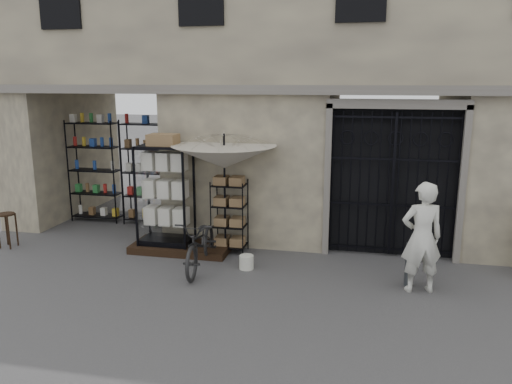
% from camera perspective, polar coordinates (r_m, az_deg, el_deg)
% --- Properties ---
extents(ground, '(80.00, 80.00, 0.00)m').
position_cam_1_polar(ground, '(8.46, 3.38, -11.27)').
color(ground, '#242427').
rests_on(ground, ground).
extents(main_building, '(14.00, 4.00, 9.00)m').
position_cam_1_polar(main_building, '(11.76, 6.80, 17.80)').
color(main_building, tan).
rests_on(main_building, ground).
extents(shop_recess, '(3.00, 1.70, 3.00)m').
position_cam_1_polar(shop_recess, '(12.03, -16.07, 2.94)').
color(shop_recess, black).
rests_on(shop_recess, ground).
extents(shop_shelving, '(2.70, 0.50, 2.50)m').
position_cam_1_polar(shop_shelving, '(12.53, -15.13, 2.21)').
color(shop_shelving, black).
rests_on(shop_shelving, ground).
extents(iron_gate, '(2.50, 0.21, 3.00)m').
position_cam_1_polar(iron_gate, '(10.14, 15.32, 1.23)').
color(iron_gate, black).
rests_on(iron_gate, ground).
extents(step_platform, '(2.00, 0.90, 0.15)m').
position_cam_1_polar(step_platform, '(10.41, -8.52, -6.27)').
color(step_platform, black).
rests_on(step_platform, ground).
extents(display_cabinet, '(1.17, 0.97, 2.19)m').
position_cam_1_polar(display_cabinet, '(10.24, -10.34, -0.94)').
color(display_cabinet, black).
rests_on(display_cabinet, step_platform).
extents(wire_rack, '(0.69, 0.52, 1.49)m').
position_cam_1_polar(wire_rack, '(10.07, -3.04, -2.92)').
color(wire_rack, black).
rests_on(wire_rack, ground).
extents(market_umbrella, '(2.18, 2.21, 2.91)m').
position_cam_1_polar(market_umbrella, '(9.71, -3.66, 4.74)').
color(market_umbrella, black).
rests_on(market_umbrella, ground).
extents(white_bucket, '(0.30, 0.30, 0.26)m').
position_cam_1_polar(white_bucket, '(9.35, -1.10, -8.02)').
color(white_bucket, beige).
rests_on(white_bucket, ground).
extents(bicycle, '(0.73, 1.04, 1.89)m').
position_cam_1_polar(bicycle, '(9.46, -6.22, -8.67)').
color(bicycle, black).
rests_on(bicycle, ground).
extents(wooden_stool, '(0.43, 0.43, 0.73)m').
position_cam_1_polar(wooden_stool, '(11.67, -26.53, -3.84)').
color(wooden_stool, black).
rests_on(wooden_stool, ground).
extents(steel_bollard, '(0.17, 0.17, 0.77)m').
position_cam_1_polar(steel_bollard, '(8.91, 17.11, -7.90)').
color(steel_bollard, '#464B50').
rests_on(steel_bollard, ground).
extents(shopkeeper, '(1.10, 1.97, 0.44)m').
position_cam_1_polar(shopkeeper, '(8.89, 17.99, -10.68)').
color(shopkeeper, silver).
rests_on(shopkeeper, ground).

